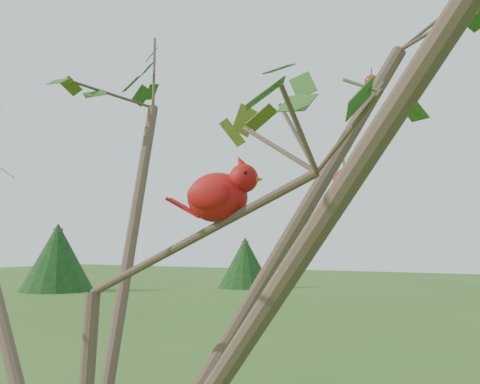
% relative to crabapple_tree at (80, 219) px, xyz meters
% --- Properties ---
extents(crabapple_tree, '(2.35, 2.05, 2.95)m').
position_rel_crabapple_tree_xyz_m(crabapple_tree, '(0.00, 0.00, 0.00)').
color(crabapple_tree, '#443224').
rests_on(crabapple_tree, ground).
extents(cardinal, '(0.22, 0.12, 0.15)m').
position_rel_crabapple_tree_xyz_m(cardinal, '(0.30, 0.10, 0.05)').
color(cardinal, '#AD110E').
rests_on(cardinal, ground).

